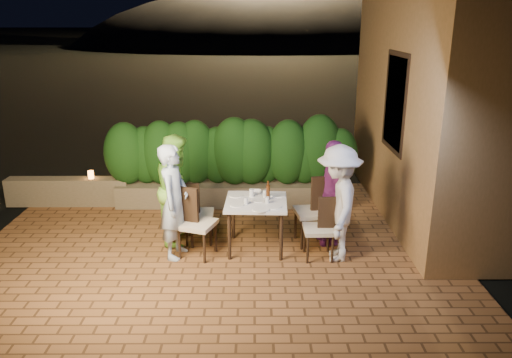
{
  "coord_description": "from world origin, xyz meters",
  "views": [
    {
      "loc": [
        0.58,
        -6.28,
        3.25
      ],
      "look_at": [
        0.61,
        0.54,
        1.05
      ],
      "focal_mm": 35.0,
      "sensor_mm": 36.0,
      "label": 1
    }
  ],
  "objects_px": {
    "diner_white": "(338,204)",
    "chair_left_back": "(199,213)",
    "diner_purple": "(332,192)",
    "parapet_lamp": "(91,175)",
    "diner_green": "(178,189)",
    "chair_right_front": "(319,228)",
    "bowl": "(256,192)",
    "dining_table": "(256,225)",
    "chair_right_back": "(312,211)",
    "diner_blue": "(174,202)",
    "chair_left_front": "(197,223)",
    "beer_bottle": "(268,190)"
  },
  "relations": [
    {
      "from": "beer_bottle",
      "to": "diner_white",
      "type": "bearing_deg",
      "value": -21.01
    },
    {
      "from": "diner_blue",
      "to": "diner_white",
      "type": "bearing_deg",
      "value": -81.91
    },
    {
      "from": "dining_table",
      "to": "chair_right_back",
      "type": "relative_size",
      "value": 0.84
    },
    {
      "from": "dining_table",
      "to": "bowl",
      "type": "bearing_deg",
      "value": 90.2
    },
    {
      "from": "chair_left_back",
      "to": "chair_right_front",
      "type": "xyz_separation_m",
      "value": [
        1.74,
        -0.56,
        -0.01
      ]
    },
    {
      "from": "chair_right_front",
      "to": "parapet_lamp",
      "type": "distance_m",
      "value": 4.41
    },
    {
      "from": "diner_blue",
      "to": "diner_green",
      "type": "distance_m",
      "value": 0.54
    },
    {
      "from": "chair_left_front",
      "to": "chair_right_back",
      "type": "relative_size",
      "value": 0.97
    },
    {
      "from": "dining_table",
      "to": "bowl",
      "type": "height_order",
      "value": "bowl"
    },
    {
      "from": "chair_left_front",
      "to": "diner_blue",
      "type": "bearing_deg",
      "value": -160.04
    },
    {
      "from": "chair_left_back",
      "to": "diner_green",
      "type": "relative_size",
      "value": 0.56
    },
    {
      "from": "chair_right_front",
      "to": "diner_blue",
      "type": "bearing_deg",
      "value": -3.74
    },
    {
      "from": "dining_table",
      "to": "chair_left_front",
      "type": "xyz_separation_m",
      "value": [
        -0.83,
        -0.21,
        0.13
      ]
    },
    {
      "from": "diner_white",
      "to": "chair_left_back",
      "type": "bearing_deg",
      "value": -100.71
    },
    {
      "from": "chair_right_front",
      "to": "diner_purple",
      "type": "distance_m",
      "value": 0.69
    },
    {
      "from": "chair_left_front",
      "to": "beer_bottle",
      "type": "bearing_deg",
      "value": 35.25
    },
    {
      "from": "parapet_lamp",
      "to": "diner_blue",
      "type": "bearing_deg",
      "value": -48.59
    },
    {
      "from": "dining_table",
      "to": "diner_green",
      "type": "distance_m",
      "value": 1.3
    },
    {
      "from": "chair_right_back",
      "to": "chair_right_front",
      "type": "bearing_deg",
      "value": 85.88
    },
    {
      "from": "chair_right_back",
      "to": "chair_left_back",
      "type": "bearing_deg",
      "value": -11.6
    },
    {
      "from": "diner_blue",
      "to": "diner_green",
      "type": "relative_size",
      "value": 0.99
    },
    {
      "from": "diner_green",
      "to": "chair_left_front",
      "type": "bearing_deg",
      "value": -151.12
    },
    {
      "from": "diner_blue",
      "to": "diner_purple",
      "type": "relative_size",
      "value": 1.03
    },
    {
      "from": "diner_blue",
      "to": "diner_green",
      "type": "height_order",
      "value": "diner_green"
    },
    {
      "from": "chair_right_back",
      "to": "diner_blue",
      "type": "relative_size",
      "value": 0.64
    },
    {
      "from": "chair_right_front",
      "to": "diner_white",
      "type": "height_order",
      "value": "diner_white"
    },
    {
      "from": "chair_left_front",
      "to": "diner_purple",
      "type": "relative_size",
      "value": 0.64
    },
    {
      "from": "chair_right_front",
      "to": "diner_purple",
      "type": "bearing_deg",
      "value": -116.68
    },
    {
      "from": "bowl",
      "to": "chair_left_front",
      "type": "distance_m",
      "value": 1.03
    },
    {
      "from": "bowl",
      "to": "chair_right_back",
      "type": "distance_m",
      "value": 0.88
    },
    {
      "from": "beer_bottle",
      "to": "dining_table",
      "type": "bearing_deg",
      "value": -160.02
    },
    {
      "from": "chair_left_back",
      "to": "diner_blue",
      "type": "distance_m",
      "value": 0.66
    },
    {
      "from": "bowl",
      "to": "parapet_lamp",
      "type": "distance_m",
      "value": 3.34
    },
    {
      "from": "chair_right_front",
      "to": "chair_right_back",
      "type": "xyz_separation_m",
      "value": [
        -0.04,
        0.49,
        0.07
      ]
    },
    {
      "from": "diner_purple",
      "to": "diner_green",
      "type": "bearing_deg",
      "value": -97.06
    },
    {
      "from": "chair_left_front",
      "to": "diner_white",
      "type": "height_order",
      "value": "diner_white"
    },
    {
      "from": "dining_table",
      "to": "chair_right_back",
      "type": "height_order",
      "value": "chair_right_back"
    },
    {
      "from": "bowl",
      "to": "parapet_lamp",
      "type": "height_order",
      "value": "bowl"
    },
    {
      "from": "diner_purple",
      "to": "parapet_lamp",
      "type": "distance_m",
      "value": 4.41
    },
    {
      "from": "diner_purple",
      "to": "bowl",
      "type": "bearing_deg",
      "value": -99.47
    },
    {
      "from": "diner_purple",
      "to": "parapet_lamp",
      "type": "xyz_separation_m",
      "value": [
        -4.1,
        1.61,
        -0.22
      ]
    },
    {
      "from": "diner_white",
      "to": "diner_green",
      "type": "bearing_deg",
      "value": -99.93
    },
    {
      "from": "chair_right_back",
      "to": "parapet_lamp",
      "type": "distance_m",
      "value": 4.15
    },
    {
      "from": "chair_right_back",
      "to": "parapet_lamp",
      "type": "bearing_deg",
      "value": -32.69
    },
    {
      "from": "diner_green",
      "to": "bowl",
      "type": "bearing_deg",
      "value": -92.87
    },
    {
      "from": "chair_left_back",
      "to": "diner_white",
      "type": "height_order",
      "value": "diner_white"
    },
    {
      "from": "dining_table",
      "to": "chair_right_front",
      "type": "xyz_separation_m",
      "value": [
        0.88,
        -0.29,
        0.08
      ]
    },
    {
      "from": "diner_purple",
      "to": "parapet_lamp",
      "type": "height_order",
      "value": "diner_purple"
    },
    {
      "from": "diner_green",
      "to": "diner_purple",
      "type": "bearing_deg",
      "value": -95.2
    },
    {
      "from": "chair_left_back",
      "to": "bowl",
      "type": "bearing_deg",
      "value": 3.0
    }
  ]
}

